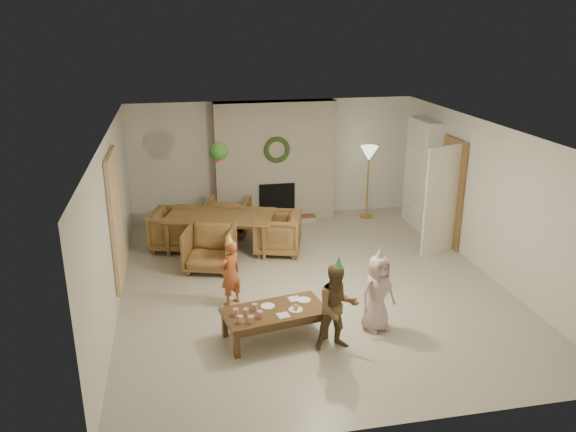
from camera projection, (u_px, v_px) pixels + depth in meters
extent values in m
plane|color=#B7B29E|center=(311.00, 284.00, 9.29)|extent=(7.00, 7.00, 0.00)
plane|color=white|center=(313.00, 131.00, 8.47)|extent=(7.00, 7.00, 0.00)
plane|color=silver|center=(273.00, 159.00, 12.13)|extent=(7.00, 0.00, 7.00)
plane|color=silver|center=(395.00, 322.00, 5.64)|extent=(7.00, 0.00, 7.00)
plane|color=silver|center=(112.00, 224.00, 8.33)|extent=(0.00, 7.00, 7.00)
plane|color=silver|center=(488.00, 200.00, 9.44)|extent=(0.00, 7.00, 7.00)
cube|color=#4D1B14|center=(275.00, 162.00, 11.94)|extent=(2.50, 0.40, 2.50)
cube|color=brown|center=(278.00, 221.00, 12.01)|extent=(1.60, 0.30, 0.12)
cube|color=black|center=(277.00, 201.00, 12.04)|extent=(0.75, 0.12, 0.75)
torus|color=#224018|center=(277.00, 150.00, 11.63)|extent=(0.54, 0.10, 0.54)
cylinder|color=gold|center=(366.00, 216.00, 12.43)|extent=(0.29, 0.29, 0.03)
cylinder|color=gold|center=(368.00, 184.00, 12.19)|extent=(0.03, 0.03, 1.40)
cone|color=beige|center=(369.00, 154.00, 11.97)|extent=(0.37, 0.37, 0.31)
cube|color=white|center=(421.00, 174.00, 11.59)|extent=(0.30, 1.00, 2.20)
cube|color=white|center=(418.00, 204.00, 11.80)|extent=(0.30, 0.92, 0.03)
cube|color=white|center=(419.00, 186.00, 11.66)|extent=(0.30, 0.92, 0.03)
cube|color=white|center=(421.00, 167.00, 11.53)|extent=(0.30, 0.92, 0.03)
cube|color=white|center=(423.00, 147.00, 11.40)|extent=(0.30, 0.92, 0.03)
cube|color=#A11D32|center=(421.00, 200.00, 11.61)|extent=(0.20, 0.40, 0.24)
cube|color=#25548B|center=(418.00, 178.00, 11.66)|extent=(0.20, 0.44, 0.24)
cube|color=olive|center=(423.00, 162.00, 11.39)|extent=(0.20, 0.36, 0.22)
cube|color=brown|center=(451.00, 193.00, 10.62)|extent=(0.05, 0.86, 2.04)
cube|color=beige|center=(441.00, 201.00, 10.20)|extent=(0.77, 0.32, 2.00)
cube|color=beige|center=(116.00, 219.00, 8.52)|extent=(0.06, 1.20, 2.00)
imported|color=brown|center=(220.00, 233.00, 10.53)|extent=(2.16, 1.59, 0.68)
imported|color=brown|center=(210.00, 249.00, 9.72)|extent=(1.01, 1.02, 0.75)
imported|color=brown|center=(229.00, 216.00, 11.32)|extent=(1.01, 1.02, 0.75)
imported|color=brown|center=(175.00, 230.00, 10.60)|extent=(1.02, 1.01, 0.75)
imported|color=brown|center=(277.00, 233.00, 10.43)|extent=(1.02, 1.01, 0.75)
cylinder|color=tan|center=(218.00, 138.00, 9.74)|extent=(0.01, 0.01, 0.70)
cylinder|color=#9E4033|center=(219.00, 158.00, 9.85)|extent=(0.16, 0.16, 0.12)
sphere|color=#24541C|center=(219.00, 151.00, 9.81)|extent=(0.32, 0.32, 0.32)
cube|color=#50361A|center=(275.00, 312.00, 7.61)|extent=(1.46, 0.92, 0.06)
cube|color=#50361A|center=(275.00, 317.00, 7.63)|extent=(1.34, 0.79, 0.08)
cube|color=#50361A|center=(237.00, 345.00, 7.22)|extent=(0.09, 0.09, 0.35)
cube|color=#50361A|center=(325.00, 327.00, 7.65)|extent=(0.09, 0.09, 0.35)
cube|color=#50361A|center=(225.00, 325.00, 7.70)|extent=(0.09, 0.09, 0.35)
cube|color=#50361A|center=(308.00, 308.00, 8.13)|extent=(0.09, 0.09, 0.35)
cylinder|color=silver|center=(240.00, 319.00, 7.26)|extent=(0.09, 0.09, 0.09)
cylinder|color=silver|center=(236.00, 312.00, 7.44)|extent=(0.09, 0.09, 0.09)
cylinder|color=silver|center=(251.00, 319.00, 7.26)|extent=(0.09, 0.09, 0.09)
cylinder|color=silver|center=(246.00, 312.00, 7.44)|extent=(0.09, 0.09, 0.09)
cylinder|color=silver|center=(260.00, 314.00, 7.38)|extent=(0.09, 0.09, 0.09)
cylinder|color=silver|center=(255.00, 307.00, 7.57)|extent=(0.09, 0.09, 0.09)
cylinder|color=white|center=(268.00, 306.00, 7.69)|extent=(0.22, 0.22, 0.01)
cylinder|color=white|center=(296.00, 309.00, 7.59)|extent=(0.22, 0.22, 0.01)
cylinder|color=white|center=(304.00, 300.00, 7.85)|extent=(0.22, 0.22, 0.01)
sphere|color=tan|center=(296.00, 307.00, 7.58)|extent=(0.09, 0.09, 0.07)
cube|color=#E3A7B3|center=(283.00, 315.00, 7.45)|extent=(0.18, 0.18, 0.01)
cube|color=#E3A7B3|center=(295.00, 299.00, 7.89)|extent=(0.18, 0.18, 0.01)
imported|color=#A64823|center=(231.00, 273.00, 8.48)|extent=(0.44, 0.41, 1.01)
cone|color=#F4FB53|center=(229.00, 239.00, 8.30)|extent=(0.17, 0.17, 0.19)
imported|color=maroon|center=(337.00, 308.00, 7.30)|extent=(0.59, 0.47, 1.17)
cone|color=#49AA5F|center=(339.00, 262.00, 7.09)|extent=(0.17, 0.17, 0.19)
imported|color=#CEA7A5|center=(378.00, 293.00, 7.78)|extent=(0.62, 0.50, 1.09)
cone|color=#ADADB3|center=(380.00, 253.00, 7.59)|extent=(0.16, 0.16, 0.20)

